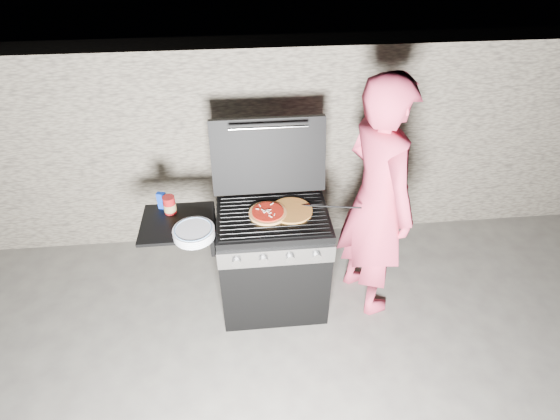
{
  "coord_description": "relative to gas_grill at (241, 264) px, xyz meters",
  "views": [
    {
      "loc": [
        -0.19,
        -2.42,
        2.81
      ],
      "look_at": [
        0.05,
        0.0,
        0.95
      ],
      "focal_mm": 28.0,
      "sensor_mm": 36.0,
      "label": 1
    }
  ],
  "objects": [
    {
      "name": "gas_grill",
      "position": [
        0.0,
        0.0,
        0.0
      ],
      "size": [
        1.34,
        0.79,
        0.91
      ],
      "primitive_type": null,
      "color": "black",
      "rests_on": "ground"
    },
    {
      "name": "plate_stack",
      "position": [
        -0.29,
        -0.17,
        0.48
      ],
      "size": [
        0.32,
        0.32,
        0.06
      ],
      "primitive_type": "cylinder",
      "rotation": [
        0.0,
        0.0,
        -0.18
      ],
      "color": "silver",
      "rests_on": "gas_grill"
    },
    {
      "name": "tongs",
      "position": [
        0.65,
        0.0,
        0.5
      ],
      "size": [
        0.43,
        0.19,
        0.09
      ],
      "primitive_type": "cylinder",
      "rotation": [
        0.0,
        1.4,
        -0.41
      ],
      "color": "black",
      "rests_on": "gas_grill"
    },
    {
      "name": "pizza_topped",
      "position": [
        0.21,
        0.01,
        0.47
      ],
      "size": [
        0.29,
        0.29,
        0.03
      ],
      "primitive_type": null,
      "rotation": [
        0.0,
        0.0,
        -0.07
      ],
      "color": "#AB8032",
      "rests_on": "gas_grill"
    },
    {
      "name": "person",
      "position": [
        1.0,
        0.02,
        0.5
      ],
      "size": [
        0.66,
        0.81,
        1.91
      ],
      "primitive_type": "imported",
      "rotation": [
        0.0,
        0.0,
        1.9
      ],
      "color": "#D43B58",
      "rests_on": "ground"
    },
    {
      "name": "ground",
      "position": [
        0.25,
        0.0,
        -0.46
      ],
      "size": [
        50.0,
        50.0,
        0.0
      ],
      "primitive_type": "plane",
      "color": "#4D4943"
    },
    {
      "name": "stone_wall",
      "position": [
        0.25,
        1.05,
        0.44
      ],
      "size": [
        8.0,
        0.35,
        1.8
      ],
      "primitive_type": "cube",
      "color": "gray",
      "rests_on": "ground"
    },
    {
      "name": "sauce_jar",
      "position": [
        -0.47,
        0.11,
        0.51
      ],
      "size": [
        0.09,
        0.09,
        0.13
      ],
      "primitive_type": "cylinder",
      "rotation": [
        0.0,
        0.0,
        -0.05
      ],
      "color": "maroon",
      "rests_on": "gas_grill"
    },
    {
      "name": "pizza_plain",
      "position": [
        0.38,
        0.03,
        0.46
      ],
      "size": [
        0.33,
        0.33,
        0.02
      ],
      "primitive_type": "cylinder",
      "rotation": [
        0.0,
        0.0,
        0.1
      ],
      "color": "gold",
      "rests_on": "gas_grill"
    },
    {
      "name": "blue_carton",
      "position": [
        -0.53,
        0.17,
        0.51
      ],
      "size": [
        0.07,
        0.05,
        0.13
      ],
      "primitive_type": "cube",
      "rotation": [
        0.0,
        0.0,
        -0.26
      ],
      "color": "#092B9A",
      "rests_on": "gas_grill"
    }
  ]
}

